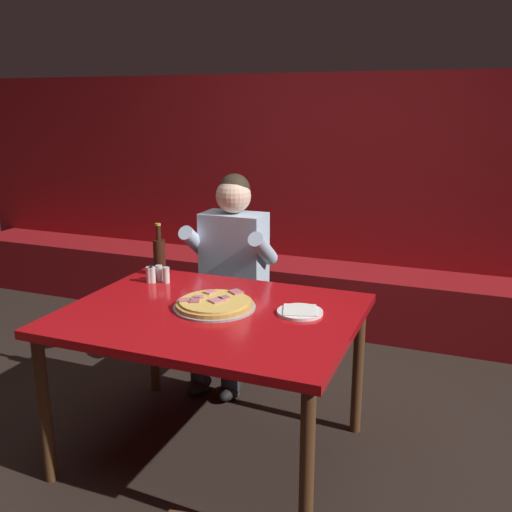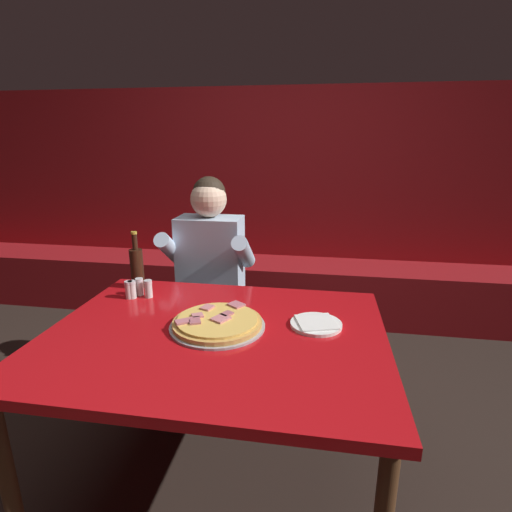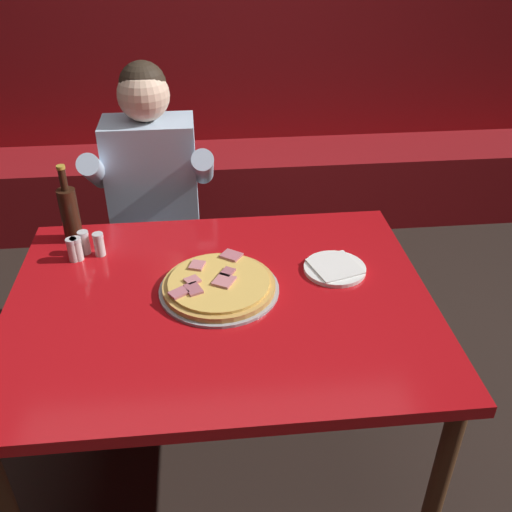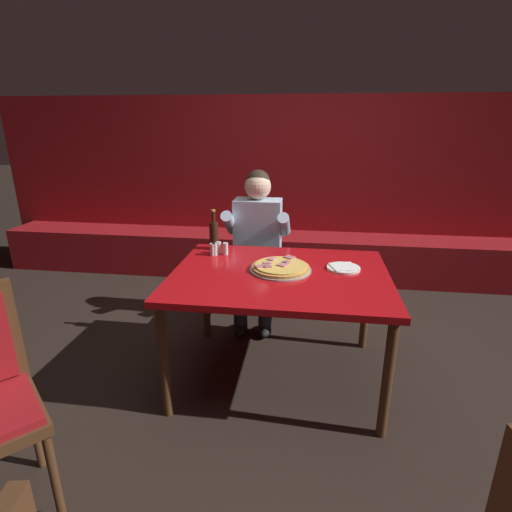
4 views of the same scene
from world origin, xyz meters
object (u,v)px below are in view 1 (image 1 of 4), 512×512
object	(u,v)px
main_dining_table	(211,325)
shaker_black_pepper	(150,275)
shaker_parmesan	(166,276)
diner_seated_blue_shirt	(229,271)
beer_bottle	(159,256)
shaker_red_pepper_flakes	(152,276)
pizza	(214,304)
shaker_oregano	(159,274)
plate_white_paper	(300,312)

from	to	relation	value
main_dining_table	shaker_black_pepper	bearing A→B (deg)	151.31
shaker_parmesan	diner_seated_blue_shirt	size ratio (longest dim) A/B	0.07
beer_bottle	shaker_red_pepper_flakes	distance (m)	0.16
pizza	shaker_parmesan	world-z (taller)	shaker_parmesan
beer_bottle	shaker_red_pepper_flakes	size ratio (longest dim) A/B	3.40
shaker_black_pepper	diner_seated_blue_shirt	bearing A→B (deg)	63.84
pizza	shaker_oregano	xyz separation A→B (m)	(-0.46, 0.27, 0.02)
shaker_black_pepper	shaker_parmesan	size ratio (longest dim) A/B	1.00
shaker_red_pepper_flakes	shaker_parmesan	distance (m)	0.08
shaker_oregano	shaker_parmesan	distance (m)	0.06
main_dining_table	shaker_oregano	xyz separation A→B (m)	(-0.46, 0.31, 0.11)
beer_bottle	diner_seated_blue_shirt	distance (m)	0.46
beer_bottle	shaker_red_pepper_flakes	xyz separation A→B (m)	(0.04, -0.14, -0.07)
plate_white_paper	diner_seated_blue_shirt	world-z (taller)	diner_seated_blue_shirt
main_dining_table	shaker_black_pepper	size ratio (longest dim) A/B	15.51
shaker_oregano	diner_seated_blue_shirt	size ratio (longest dim) A/B	0.07
shaker_red_pepper_flakes	shaker_parmesan	size ratio (longest dim) A/B	1.00
beer_bottle	shaker_parmesan	xyz separation A→B (m)	(0.11, -0.12, -0.07)
shaker_oregano	plate_white_paper	bearing A→B (deg)	-13.00
shaker_black_pepper	diner_seated_blue_shirt	xyz separation A→B (m)	(0.24, 0.49, -0.08)
pizza	diner_seated_blue_shirt	world-z (taller)	diner_seated_blue_shirt
main_dining_table	shaker_red_pepper_flakes	world-z (taller)	shaker_red_pepper_flakes
shaker_black_pepper	shaker_parmesan	world-z (taller)	same
pizza	shaker_oregano	distance (m)	0.53
diner_seated_blue_shirt	shaker_oregano	bearing A→B (deg)	-115.12
beer_bottle	shaker_black_pepper	bearing A→B (deg)	-80.91
plate_white_paper	diner_seated_blue_shirt	xyz separation A→B (m)	(-0.64, 0.64, -0.05)
shaker_red_pepper_flakes	diner_seated_blue_shirt	world-z (taller)	diner_seated_blue_shirt
beer_bottle	shaker_parmesan	size ratio (longest dim) A/B	3.40
plate_white_paper	shaker_oregano	world-z (taller)	shaker_oregano
pizza	shaker_parmesan	size ratio (longest dim) A/B	4.48
shaker_red_pepper_flakes	pizza	bearing A→B (deg)	-25.94
shaker_red_pepper_flakes	diner_seated_blue_shirt	xyz separation A→B (m)	(0.23, 0.48, -0.08)
main_dining_table	plate_white_paper	size ratio (longest dim) A/B	6.35
plate_white_paper	shaker_parmesan	bearing A→B (deg)	167.42
plate_white_paper	beer_bottle	world-z (taller)	beer_bottle
main_dining_table	pizza	world-z (taller)	pizza
main_dining_table	shaker_parmesan	distance (m)	0.51
shaker_black_pepper	shaker_parmesan	bearing A→B (deg)	17.38
pizza	diner_seated_blue_shirt	size ratio (longest dim) A/B	0.30
beer_bottle	diner_seated_blue_shirt	xyz separation A→B (m)	(0.26, 0.34, -0.15)
beer_bottle	shaker_black_pepper	xyz separation A→B (m)	(0.02, -0.15, -0.07)
plate_white_paper	beer_bottle	distance (m)	0.96
plate_white_paper	shaker_parmesan	xyz separation A→B (m)	(-0.80, 0.18, 0.03)
plate_white_paper	beer_bottle	bearing A→B (deg)	161.83
shaker_red_pepper_flakes	diner_seated_blue_shirt	size ratio (longest dim) A/B	0.07
main_dining_table	diner_seated_blue_shirt	world-z (taller)	diner_seated_blue_shirt
beer_bottle	diner_seated_blue_shirt	size ratio (longest dim) A/B	0.23
main_dining_table	shaker_red_pepper_flakes	distance (m)	0.56
main_dining_table	pizza	xyz separation A→B (m)	(-0.00, 0.04, 0.09)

